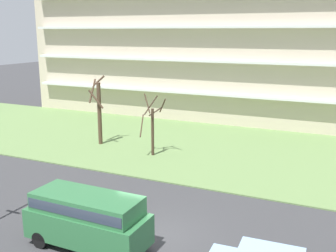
{
  "coord_description": "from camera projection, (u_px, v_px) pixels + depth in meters",
  "views": [
    {
      "loc": [
        7.23,
        -14.45,
        8.83
      ],
      "look_at": [
        -2.21,
        6.0,
        3.53
      ],
      "focal_mm": 42.93,
      "sensor_mm": 36.0,
      "label": 1
    }
  ],
  "objects": [
    {
      "name": "ground",
      "position": [
        157.0,
        237.0,
        17.74
      ],
      "size": [
        160.0,
        160.0,
        0.0
      ],
      "primitive_type": "plane",
      "color": "#38383A"
    },
    {
      "name": "grass_lawn_strip",
      "position": [
        239.0,
        152.0,
        30.1
      ],
      "size": [
        80.0,
        16.0,
        0.08
      ],
      "primitive_type": "cube",
      "color": "#66844C",
      "rests_on": "ground"
    },
    {
      "name": "apartment_building",
      "position": [
        280.0,
        43.0,
        41.36
      ],
      "size": [
        52.36,
        14.42,
        15.42
      ],
      "color": "beige",
      "rests_on": "ground"
    },
    {
      "name": "tree_far_left",
      "position": [
        99.0,
        110.0,
        31.55
      ],
      "size": [
        1.4,
        1.37,
        5.51
      ],
      "color": "#4C3828",
      "rests_on": "ground"
    },
    {
      "name": "tree_left",
      "position": [
        152.0,
        126.0,
        28.79
      ],
      "size": [
        2.16,
        2.15,
        4.58
      ],
      "color": "#423023",
      "rests_on": "ground"
    },
    {
      "name": "van_green_center_left",
      "position": [
        87.0,
        217.0,
        16.54
      ],
      "size": [
        5.22,
        2.07,
        2.36
      ],
      "rotation": [
        0.0,
        0.0,
        -0.01
      ],
      "color": "#2D6B3D",
      "rests_on": "ground"
    }
  ]
}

